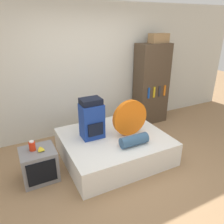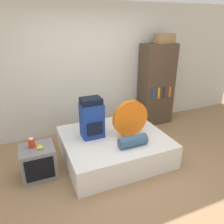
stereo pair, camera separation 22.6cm
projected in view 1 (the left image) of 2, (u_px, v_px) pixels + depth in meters
The scene contains 11 objects.
ground_plane at pixel (132, 178), 3.36m from camera, with size 16.00×16.00×0.00m, color #997551.
wall_back at pixel (85, 71), 4.43m from camera, with size 8.00×0.05×2.60m.
bed at pixel (114, 146), 3.84m from camera, with size 1.72×1.51×0.41m.
backpack at pixel (92, 119), 3.60m from camera, with size 0.36×0.31×0.68m.
tent_bag at pixel (130, 118), 3.69m from camera, with size 0.62×0.08×0.62m.
sleeping_roll at pixel (134, 140), 3.44m from camera, with size 0.46×0.17×0.17m.
television at pixel (39, 165), 3.27m from camera, with size 0.51×0.48×0.49m.
canister at pixel (32, 146), 3.16m from camera, with size 0.09×0.09×0.15m.
banana_bunch at pixel (41, 149), 3.18m from camera, with size 0.12×0.15×0.04m.
bookshelf at pixel (151, 84), 4.98m from camera, with size 0.73×0.44×1.80m.
cardboard_box at pixel (159, 38), 4.62m from camera, with size 0.41×0.22×0.20m.
Camera 1 is at (-1.51, -2.27, 2.24)m, focal length 35.00 mm.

